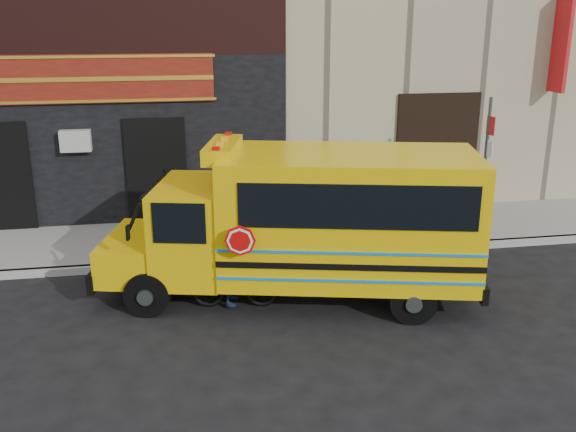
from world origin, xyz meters
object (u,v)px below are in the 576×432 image
Objects in this scene: school_bus at (311,220)px; cyclist at (230,262)px; sign_pole at (485,164)px; bicycle at (235,283)px.

school_bus is 4.28× the size of cyclist.
bicycle is at bearing -156.22° from sign_pole.
sign_pole is 6.63m from cyclist.
school_bus is 1.64m from cyclist.
bicycle is 0.94× the size of cyclist.
sign_pole is at bearing 28.08° from school_bus.
cyclist is (-6.05, -2.54, -0.99)m from sign_pole.
cyclist is at bearing 42.25° from bicycle.
sign_pole reaches higher than cyclist.
bicycle is (-5.98, -2.64, -1.35)m from sign_pole.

